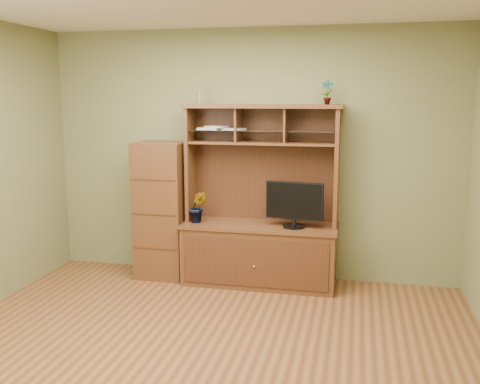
% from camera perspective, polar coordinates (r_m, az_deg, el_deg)
% --- Properties ---
extents(room, '(4.54, 4.04, 2.74)m').
position_cam_1_polar(room, '(3.92, -4.62, 0.93)').
color(room, '#5B331A').
rests_on(room, ground).
extents(media_hutch, '(1.66, 0.61, 1.90)m').
position_cam_1_polar(media_hutch, '(5.70, 2.13, -4.65)').
color(media_hutch, '#472314').
rests_on(media_hutch, room).
extents(monitor, '(0.60, 0.23, 0.47)m').
position_cam_1_polar(monitor, '(5.49, 5.81, -1.25)').
color(monitor, black).
rests_on(monitor, media_hutch).
extents(orchid_plant, '(0.22, 0.20, 0.34)m').
position_cam_1_polar(orchid_plant, '(5.71, -4.53, -1.58)').
color(orchid_plant, '#355C1F').
rests_on(orchid_plant, media_hutch).
extents(top_plant, '(0.13, 0.09, 0.24)m').
position_cam_1_polar(top_plant, '(5.51, 9.26, 10.47)').
color(top_plant, '#3F6924').
rests_on(top_plant, media_hutch).
extents(reed_diffuser, '(0.06, 0.06, 0.31)m').
position_cam_1_polar(reed_diffuser, '(5.75, -4.23, 10.55)').
color(reed_diffuser, silver).
rests_on(reed_diffuser, media_hutch).
extents(magazines, '(0.51, 0.23, 0.04)m').
position_cam_1_polar(magazines, '(5.70, -2.18, 6.83)').
color(magazines, silver).
rests_on(magazines, media_hutch).
extents(side_cabinet, '(0.53, 0.49, 1.49)m').
position_cam_1_polar(side_cabinet, '(5.95, -8.31, -1.91)').
color(side_cabinet, '#472314').
rests_on(side_cabinet, room).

